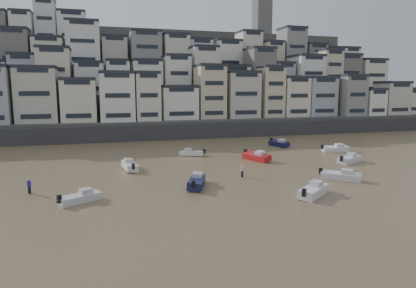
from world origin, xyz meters
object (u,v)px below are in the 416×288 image
object	(u,v)px
boat_b	(341,174)
boat_d	(350,158)
boat_i	(279,143)
person_pink	(242,171)
boat_j	(80,196)
boat_g	(335,148)
boat_e	(256,156)
boat_h	(192,152)
boat_a	(313,189)
person_blue	(29,186)
boat_c	(197,180)
boat_f	(130,164)

from	to	relation	value
boat_b	boat_d	bearing A→B (deg)	90.71
boat_i	person_pink	distance (m)	28.12
boat_b	boat_j	xyz separation A→B (m)	(-31.67, -0.48, -0.09)
boat_g	boat_e	bearing A→B (deg)	-160.24
boat_b	boat_e	bearing A→B (deg)	151.25
boat_h	boat_i	bearing A→B (deg)	-141.28
boat_b	boat_i	distance (m)	27.98
boat_g	boat_a	bearing A→B (deg)	-120.54
boat_d	boat_g	world-z (taller)	boat_d
boat_j	person_pink	world-z (taller)	person_pink
boat_h	person_pink	xyz separation A→B (m)	(2.64, -17.20, 0.24)
person_blue	boat_g	bearing A→B (deg)	15.79
boat_b	person_blue	size ratio (longest dim) A/B	3.06
person_blue	boat_j	bearing A→B (deg)	-41.34
boat_d	boat_e	world-z (taller)	boat_e
boat_e	boat_j	size ratio (longest dim) A/B	1.22
person_pink	boat_a	bearing A→B (deg)	-66.96
boat_g	boat_i	xyz separation A→B (m)	(-6.85, 9.06, 0.00)
boat_c	boat_h	bearing A→B (deg)	9.78
boat_b	boat_d	size ratio (longest dim) A/B	0.96
boat_f	person_blue	xyz separation A→B (m)	(-11.76, -9.42, 0.12)
boat_j	boat_g	bearing A→B (deg)	-6.22
boat_b	person_blue	distance (m)	37.53
person_blue	person_pink	world-z (taller)	same
boat_g	boat_h	xyz separation A→B (m)	(-26.37, 3.77, -0.11)
boat_c	person_blue	size ratio (longest dim) A/B	3.23
boat_b	person_blue	world-z (taller)	person_blue
boat_a	person_blue	distance (m)	31.52
person_pink	boat_j	bearing A→B (deg)	-164.78
boat_d	person_pink	xyz separation A→B (m)	(-19.86, -4.26, 0.11)
boat_e	boat_f	size ratio (longest dim) A/B	1.04
boat_i	boat_j	xyz separation A→B (m)	(-36.97, -27.96, -0.11)
boat_a	boat_g	distance (m)	30.56
boat_f	person_blue	bearing A→B (deg)	122.44
boat_d	person_blue	bearing A→B (deg)	159.28
boat_b	boat_h	distance (m)	26.35
boat_b	boat_f	bearing A→B (deg)	-166.00
boat_g	person_blue	world-z (taller)	person_blue
boat_b	boat_a	bearing A→B (deg)	-101.91
boat_d	boat_h	distance (m)	25.96
boat_b	boat_f	xyz separation A→B (m)	(-25.51, 13.87, 0.03)
boat_c	person_blue	distance (m)	18.84
boat_b	boat_j	distance (m)	31.68
person_blue	boat_h	bearing A→B (deg)	37.59
boat_f	person_pink	distance (m)	16.52
boat_h	person_blue	size ratio (longest dim) A/B	2.66
boat_c	boat_f	bearing A→B (deg)	52.44
boat_g	boat_b	bearing A→B (deg)	-114.53
boat_a	boat_j	bearing A→B (deg)	131.51
boat_c	boat_f	xyz separation A→B (m)	(-6.93, 11.79, -0.01)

